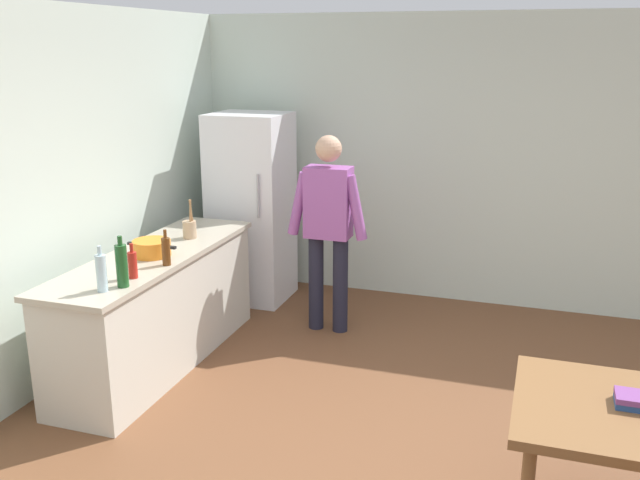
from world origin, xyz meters
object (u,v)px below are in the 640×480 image
(refrigerator, at_px, (251,208))
(bottle_water_clear, at_px, (101,272))
(bottle_wine_green, at_px, (122,265))
(person, at_px, (328,221))
(book_stack, at_px, (639,401))
(bottle_beer_brown, at_px, (166,251))
(utensil_jar, at_px, (190,229))
(cooking_pot, at_px, (152,248))
(bottle_sauce_red, at_px, (133,264))

(refrigerator, distance_m, bottle_water_clear, 2.44)
(bottle_water_clear, bearing_deg, bottle_wine_green, 57.77)
(person, height_order, book_stack, person)
(refrigerator, relative_size, bottle_wine_green, 5.29)
(person, xyz_separation_m, bottle_beer_brown, (-0.80, -1.28, 0.03))
(bottle_water_clear, bearing_deg, person, 64.36)
(bottle_water_clear, height_order, bottle_wine_green, bottle_wine_green)
(utensil_jar, relative_size, bottle_beer_brown, 1.23)
(refrigerator, xyz_separation_m, cooking_pot, (-0.07, -1.67, 0.06))
(cooking_pot, distance_m, bottle_wine_green, 0.69)
(utensil_jar, bearing_deg, bottle_water_clear, -86.22)
(refrigerator, distance_m, book_stack, 4.14)
(bottle_beer_brown, bearing_deg, bottle_sauce_red, -101.77)
(bottle_wine_green, bearing_deg, utensil_jar, 97.66)
(utensil_jar, distance_m, book_stack, 3.56)
(utensil_jar, height_order, bottle_wine_green, bottle_wine_green)
(bottle_wine_green, bearing_deg, bottle_water_clear, -122.23)
(bottle_sauce_red, bearing_deg, bottle_water_clear, -97.77)
(refrigerator, height_order, bottle_sauce_red, refrigerator)
(bottle_sauce_red, relative_size, bottle_water_clear, 0.80)
(bottle_sauce_red, height_order, book_stack, bottle_sauce_red)
(bottle_wine_green, bearing_deg, bottle_sauce_red, 101.28)
(cooking_pot, relative_size, utensil_jar, 1.25)
(cooking_pot, bearing_deg, bottle_water_clear, -81.63)
(bottle_water_clear, height_order, book_stack, bottle_water_clear)
(person, distance_m, bottle_water_clear, 2.09)
(refrigerator, distance_m, person, 1.10)
(utensil_jar, xyz_separation_m, bottle_wine_green, (0.16, -1.18, 0.07))
(refrigerator, relative_size, book_stack, 7.78)
(cooking_pot, bearing_deg, bottle_beer_brown, -36.89)
(cooking_pot, height_order, bottle_beer_brown, bottle_beer_brown)
(refrigerator, relative_size, person, 1.06)
(cooking_pot, bearing_deg, bottle_wine_green, -74.09)
(person, height_order, utensil_jar, person)
(person, xyz_separation_m, cooking_pot, (-1.02, -1.11, -0.02))
(book_stack, bearing_deg, cooking_pot, 162.95)
(utensil_jar, bearing_deg, refrigerator, 87.97)
(person, relative_size, book_stack, 7.35)
(refrigerator, xyz_separation_m, bottle_wine_green, (0.12, -2.32, 0.15))
(utensil_jar, xyz_separation_m, bottle_water_clear, (0.09, -1.30, 0.05))
(bottle_wine_green, xyz_separation_m, book_stack, (3.05, -0.34, -0.26))
(person, height_order, bottle_wine_green, person)
(refrigerator, xyz_separation_m, bottle_beer_brown, (0.15, -1.83, 0.11))
(bottle_sauce_red, bearing_deg, person, 61.55)
(bottle_wine_green, relative_size, book_stack, 1.47)
(bottle_sauce_red, bearing_deg, bottle_wine_green, -78.72)
(refrigerator, height_order, bottle_beer_brown, refrigerator)
(person, height_order, bottle_sauce_red, person)
(cooking_pot, xyz_separation_m, bottle_wine_green, (0.19, -0.65, 0.09))
(person, distance_m, bottle_beer_brown, 1.51)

